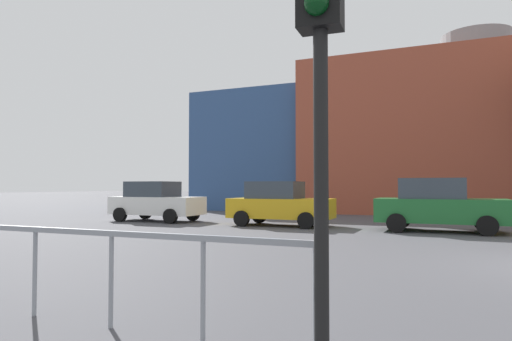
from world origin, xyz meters
TOP-DOWN VIEW (x-y plane):
  - building_backdrop at (-0.72, 20.09)m, footprint 33.53×11.96m
  - parked_car_0 at (-13.99, 6.44)m, footprint 3.94×1.94m
  - parked_car_1 at (-8.32, 6.44)m, footprint 3.89×1.91m
  - parked_car_2 at (-2.69, 6.44)m, footprint 4.09×2.01m
  - traffic_light_near_left at (-3.31, -6.14)m, footprint 0.37×0.37m
  - pedestrian_railing at (-6.25, -5.84)m, footprint 5.66×0.06m

SIDE VIEW (x-z plane):
  - pedestrian_railing at x=-6.25m, z-range 0.27..1.30m
  - parked_car_1 at x=-8.32m, z-range 0.00..1.68m
  - parked_car_0 at x=-13.99m, z-range 0.00..1.70m
  - parked_car_2 at x=-2.69m, z-range 0.00..1.77m
  - traffic_light_near_left at x=-3.31m, z-range 0.87..4.55m
  - building_backdrop at x=-0.72m, z-range -1.15..9.43m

